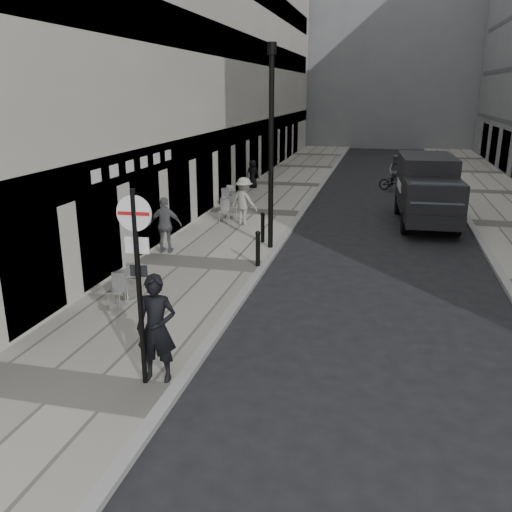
{
  "coord_description": "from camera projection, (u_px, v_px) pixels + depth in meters",
  "views": [
    {
      "loc": [
        3.42,
        -4.96,
        5.28
      ],
      "look_at": [
        0.52,
        7.34,
        1.4
      ],
      "focal_mm": 38.0,
      "sensor_mm": 36.0,
      "label": 1
    }
  ],
  "objects": [
    {
      "name": "sidewalk",
      "position": [
        256.0,
        213.0,
        24.09
      ],
      "size": [
        4.0,
        60.0,
        0.12
      ],
      "primitive_type": "cube",
      "color": "#A29E92",
      "rests_on": "ground"
    },
    {
      "name": "building_left",
      "position": [
        210.0,
        16.0,
        28.4
      ],
      "size": [
        4.0,
        45.0,
        18.0
      ],
      "primitive_type": "cube",
      "color": "beige",
      "rests_on": "ground"
    },
    {
      "name": "building_far",
      "position": [
        374.0,
        32.0,
        55.47
      ],
      "size": [
        24.0,
        16.0,
        22.0
      ],
      "primitive_type": "cube",
      "color": "gray",
      "rests_on": "ground"
    },
    {
      "name": "walking_man",
      "position": [
        157.0,
        329.0,
        9.81
      ],
      "size": [
        0.78,
        0.55,
        2.04
      ],
      "primitive_type": "imported",
      "rotation": [
        0.0,
        0.0,
        0.09
      ],
      "color": "black",
      "rests_on": "sidewalk"
    },
    {
      "name": "sign_post",
      "position": [
        137.0,
        263.0,
        9.31
      ],
      "size": [
        0.62,
        0.1,
        3.6
      ],
      "rotation": [
        0.0,
        0.0,
        0.05
      ],
      "color": "black",
      "rests_on": "sidewalk"
    },
    {
      "name": "lamppost",
      "position": [
        271.0,
        139.0,
        17.51
      ],
      "size": [
        0.3,
        0.3,
        6.58
      ],
      "color": "black",
      "rests_on": "sidewalk"
    },
    {
      "name": "bollard_near",
      "position": [
        263.0,
        228.0,
        19.07
      ],
      "size": [
        0.13,
        0.13,
        1.0
      ],
      "primitive_type": "cylinder",
      "color": "black",
      "rests_on": "sidewalk"
    },
    {
      "name": "bollard_far",
      "position": [
        258.0,
        250.0,
        16.46
      ],
      "size": [
        0.14,
        0.14,
        1.03
      ],
      "primitive_type": "cylinder",
      "color": "black",
      "rests_on": "sidewalk"
    },
    {
      "name": "panel_van",
      "position": [
        427.0,
        187.0,
        22.04
      ],
      "size": [
        2.42,
        5.84,
        2.7
      ],
      "rotation": [
        0.0,
        0.0,
        0.05
      ],
      "color": "black",
      "rests_on": "ground"
    },
    {
      "name": "cyclist",
      "position": [
        395.0,
        177.0,
        29.4
      ],
      "size": [
        1.91,
        1.33,
        1.96
      ],
      "rotation": [
        0.0,
        0.0,
        -0.43
      ],
      "color": "black",
      "rests_on": "ground"
    },
    {
      "name": "pedestrian_a",
      "position": [
        166.0,
        225.0,
        17.72
      ],
      "size": [
        1.15,
        0.63,
        1.85
      ],
      "primitive_type": "imported",
      "rotation": [
        0.0,
        0.0,
        3.31
      ],
      "color": "slate",
      "rests_on": "sidewalk"
    },
    {
      "name": "pedestrian_b",
      "position": [
        244.0,
        201.0,
        21.45
      ],
      "size": [
        1.4,
        1.12,
        1.89
      ],
      "primitive_type": "imported",
      "rotation": [
        0.0,
        0.0,
        2.75
      ],
      "color": "#A09D94",
      "rests_on": "sidewalk"
    },
    {
      "name": "pedestrian_c",
      "position": [
        253.0,
        174.0,
        29.77
      ],
      "size": [
        0.83,
        0.64,
        1.52
      ],
      "primitive_type": "imported",
      "rotation": [
        0.0,
        0.0,
        2.91
      ],
      "color": "black",
      "rests_on": "sidewalk"
    },
    {
      "name": "cafe_table_near",
      "position": [
        127.0,
        283.0,
        13.85
      ],
      "size": [
        0.65,
        1.47,
        0.84
      ],
      "color": "silver",
      "rests_on": "sidewalk"
    },
    {
      "name": "cafe_table_mid",
      "position": [
        228.0,
        208.0,
        22.56
      ],
      "size": [
        0.69,
        1.56,
        0.89
      ],
      "color": "silver",
      "rests_on": "sidewalk"
    },
    {
      "name": "cafe_table_far",
      "position": [
        228.0,
        196.0,
        25.3
      ],
      "size": [
        0.67,
        1.51,
        0.86
      ],
      "color": "silver",
      "rests_on": "sidewalk"
    }
  ]
}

